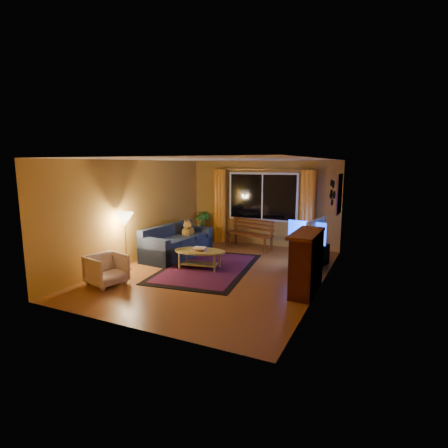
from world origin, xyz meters
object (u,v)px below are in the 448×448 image
at_px(floor_lamp, 126,242).
at_px(coffee_table, 200,260).
at_px(sofa, 177,241).
at_px(armchair, 106,268).
at_px(bench, 249,241).
at_px(tv_console, 310,257).

relative_size(floor_lamp, coffee_table, 1.08).
bearing_deg(coffee_table, sofa, 146.62).
bearing_deg(armchair, floor_lamp, 32.00).
distance_m(bench, floor_lamp, 3.61).
distance_m(coffee_table, tv_console, 2.58).
xyz_separation_m(floor_lamp, tv_console, (3.79, 1.94, -0.40)).
height_order(armchair, tv_console, armchair).
height_order(bench, armchair, armchair).
bearing_deg(coffee_table, bench, 81.83).
xyz_separation_m(bench, coffee_table, (-0.33, -2.32, 0.01)).
bearing_deg(armchair, bench, -7.17).
distance_m(sofa, tv_console, 3.38).
distance_m(armchair, tv_console, 4.53).
xyz_separation_m(armchair, coffee_table, (1.17, 1.74, -0.12)).
distance_m(bench, coffee_table, 2.35).
height_order(floor_lamp, coffee_table, floor_lamp).
height_order(sofa, armchair, sofa).
bearing_deg(floor_lamp, armchair, -71.11).
distance_m(bench, armchair, 4.33).
relative_size(armchair, tv_console, 0.57).
height_order(sofa, floor_lamp, floor_lamp).
bearing_deg(sofa, armchair, -88.13).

